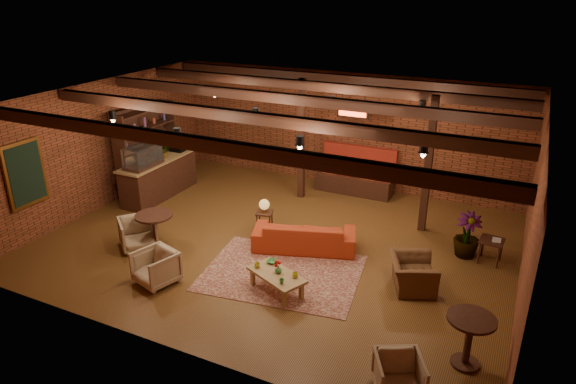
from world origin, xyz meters
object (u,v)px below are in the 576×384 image
at_px(armchair_b, 156,266).
at_px(side_table_book, 492,241).
at_px(round_table_right, 469,334).
at_px(armchair_far, 399,375).
at_px(plant_tall, 474,193).
at_px(round_table_left, 155,226).
at_px(side_table_lamp, 264,207).
at_px(coffee_table, 276,275).
at_px(armchair_right, 413,269).
at_px(sofa, 304,235).
at_px(armchair_a, 138,232).

relative_size(armchair_b, side_table_book, 1.37).
xyz_separation_m(round_table_right, armchair_far, (-0.78, -1.05, -0.23)).
bearing_deg(armchair_far, side_table_book, 52.82).
bearing_deg(plant_tall, round_table_left, -156.93).
relative_size(round_table_left, round_table_right, 0.98).
height_order(side_table_lamp, round_table_right, round_table_right).
height_order(side_table_lamp, round_table_left, round_table_left).
bearing_deg(side_table_book, coffee_table, -140.36).
relative_size(coffee_table, plant_tall, 0.44).
xyz_separation_m(coffee_table, side_table_book, (3.51, 2.91, 0.13)).
height_order(armchair_right, round_table_right, round_table_right).
height_order(armchair_far, plant_tall, plant_tall).
distance_m(armchair_right, armchair_far, 2.86).
xyz_separation_m(armchair_b, armchair_right, (4.50, 1.98, 0.04)).
xyz_separation_m(sofa, coffee_table, (0.22, -1.77, 0.03)).
xyz_separation_m(armchair_far, plant_tall, (0.28, 4.54, 1.13)).
relative_size(round_table_left, armchair_a, 1.09).
relative_size(sofa, round_table_right, 2.60).
xyz_separation_m(side_table_lamp, armchair_right, (3.70, -0.96, -0.18)).
bearing_deg(armchair_a, round_table_left, -34.68).
xyz_separation_m(coffee_table, armchair_b, (-2.24, -0.74, 0.02)).
height_order(sofa, side_table_lamp, side_table_lamp).
bearing_deg(side_table_lamp, plant_tall, 9.62).
bearing_deg(armchair_far, sofa, 104.00).
xyz_separation_m(armchair_right, round_table_right, (1.24, -1.77, 0.16)).
distance_m(armchair_right, plant_tall, 2.15).
relative_size(side_table_lamp, round_table_left, 0.93).
distance_m(armchair_b, round_table_right, 5.76).
xyz_separation_m(sofa, round_table_left, (-2.90, -1.43, 0.24)).
bearing_deg(armchair_b, sofa, 68.28).
xyz_separation_m(round_table_left, armchair_b, (0.88, -1.08, -0.19)).
bearing_deg(plant_tall, armchair_far, -93.59).
bearing_deg(side_table_book, round_table_right, -90.00).
relative_size(armchair_a, plant_tall, 0.26).
height_order(sofa, plant_tall, plant_tall).
distance_m(sofa, armchair_far, 4.46).
height_order(armchair_a, plant_tall, plant_tall).
distance_m(coffee_table, armchair_a, 3.52).
bearing_deg(side_table_lamp, armchair_right, -14.61).
distance_m(round_table_left, plant_tall, 6.72).
height_order(armchair_b, armchair_far, armchair_b).
bearing_deg(sofa, armchair_far, 113.20).
xyz_separation_m(armchair_right, armchair_far, (0.46, -2.82, -0.07)).
bearing_deg(armchair_b, armchair_a, 159.78).
bearing_deg(sofa, round_table_right, 130.14).
xyz_separation_m(side_table_book, round_table_right, (0.00, -3.44, 0.09)).
distance_m(armchair_right, side_table_book, 2.08).
bearing_deg(armchair_b, plant_tall, 52.22).
relative_size(armchair_far, plant_tall, 0.23).
distance_m(side_table_book, plant_tall, 1.10).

